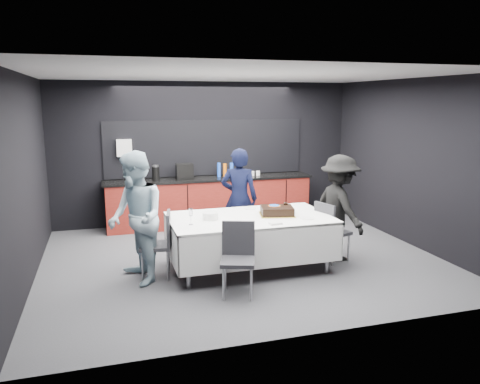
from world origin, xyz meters
name	(u,v)px	position (x,y,z in m)	size (l,w,h in m)	color
ground	(242,259)	(0.00, 0.00, 0.00)	(6.00, 6.00, 0.00)	#434348
room_shell	(242,140)	(0.00, 0.00, 1.86)	(6.04, 5.04, 2.82)	white
kitchenette	(209,197)	(-0.02, 2.22, 0.54)	(4.10, 0.64, 2.05)	maroon
party_table	(250,226)	(0.00, -0.40, 0.64)	(2.32, 1.32, 0.78)	#99999E
cake_assembly	(277,211)	(0.42, -0.41, 0.84)	(0.57, 0.50, 0.16)	gold
plate_stack	(210,216)	(-0.58, -0.39, 0.83)	(0.22, 0.22, 0.10)	white
loose_plate_near	(232,226)	(-0.39, -0.84, 0.78)	(0.19, 0.19, 0.01)	white
loose_plate_right_a	(290,212)	(0.67, -0.29, 0.78)	(0.21, 0.21, 0.01)	white
loose_plate_right_b	(307,218)	(0.76, -0.73, 0.78)	(0.20, 0.20, 0.01)	white
loose_plate_far	(250,208)	(0.16, 0.08, 0.78)	(0.18, 0.18, 0.01)	white
fork_pile	(276,223)	(0.21, -0.90, 0.79)	(0.17, 0.11, 0.03)	white
champagne_flute	(191,213)	(-0.90, -0.59, 0.94)	(0.06, 0.06, 0.22)	white
chair_left	(161,240)	(-1.28, -0.37, 0.53)	(0.49, 0.49, 0.92)	#2D2D32
chair_right	(329,228)	(1.25, -0.47, 0.53)	(0.52, 0.52, 0.92)	#2D2D32
chair_near	(238,253)	(-0.42, -1.22, 0.53)	(0.53, 0.53, 0.92)	#2D2D32
person_center	(239,198)	(0.14, 0.61, 0.84)	(0.61, 0.40, 1.67)	black
person_left	(136,218)	(-1.62, -0.48, 0.90)	(0.87, 0.68, 1.79)	#A5C1D0
person_right	(339,208)	(1.45, -0.38, 0.81)	(1.05, 0.60, 1.63)	black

